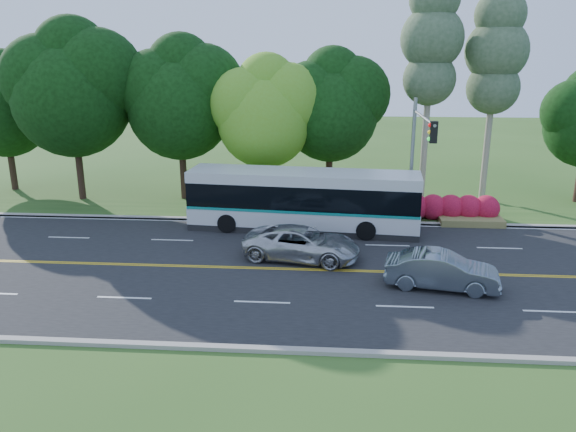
# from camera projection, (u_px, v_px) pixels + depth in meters

# --- Properties ---
(ground) EXTENTS (120.00, 120.00, 0.00)m
(ground) POSITION_uv_depth(u_px,v_px,m) (282.00, 269.00, 25.14)
(ground) COLOR #2E531B
(ground) RESTS_ON ground
(road) EXTENTS (60.00, 14.00, 0.02)m
(road) POSITION_uv_depth(u_px,v_px,m) (282.00, 269.00, 25.14)
(road) COLOR black
(road) RESTS_ON ground
(curb_north) EXTENTS (60.00, 0.30, 0.15)m
(curb_north) POSITION_uv_depth(u_px,v_px,m) (293.00, 221.00, 31.95)
(curb_north) COLOR gray
(curb_north) RESTS_ON ground
(curb_south) EXTENTS (60.00, 0.30, 0.15)m
(curb_south) POSITION_uv_depth(u_px,v_px,m) (264.00, 349.00, 18.29)
(curb_south) COLOR gray
(curb_south) RESTS_ON ground
(grass_verge) EXTENTS (60.00, 4.00, 0.10)m
(grass_verge) POSITION_uv_depth(u_px,v_px,m) (295.00, 212.00, 33.73)
(grass_verge) COLOR #2E531B
(grass_verge) RESTS_ON ground
(lane_markings) EXTENTS (57.60, 13.82, 0.00)m
(lane_markings) POSITION_uv_depth(u_px,v_px,m) (280.00, 269.00, 25.14)
(lane_markings) COLOR gold
(lane_markings) RESTS_ON road
(tree_row) EXTENTS (44.70, 9.10, 13.84)m
(tree_row) POSITION_uv_depth(u_px,v_px,m) (216.00, 94.00, 35.17)
(tree_row) COLOR black
(tree_row) RESTS_ON ground
(bougainvillea_hedge) EXTENTS (9.50, 2.25, 1.50)m
(bougainvillea_hedge) POSITION_uv_depth(u_px,v_px,m) (419.00, 208.00, 32.22)
(bougainvillea_hedge) COLOR maroon
(bougainvillea_hedge) RESTS_ON ground
(traffic_signal) EXTENTS (0.42, 6.10, 7.00)m
(traffic_signal) POSITION_uv_depth(u_px,v_px,m) (418.00, 147.00, 28.51)
(traffic_signal) COLOR gray
(traffic_signal) RESTS_ON ground
(transit_bus) EXTENTS (12.48, 3.78, 3.22)m
(transit_bus) POSITION_uv_depth(u_px,v_px,m) (303.00, 201.00, 30.18)
(transit_bus) COLOR silver
(transit_bus) RESTS_ON road
(sedan) EXTENTS (4.79, 2.39, 1.51)m
(sedan) POSITION_uv_depth(u_px,v_px,m) (442.00, 271.00, 22.94)
(sedan) COLOR slate
(sedan) RESTS_ON road
(suv) EXTENTS (5.79, 3.45, 1.51)m
(suv) POSITION_uv_depth(u_px,v_px,m) (302.00, 243.00, 26.15)
(suv) COLOR #B6B8BB
(suv) RESTS_ON road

